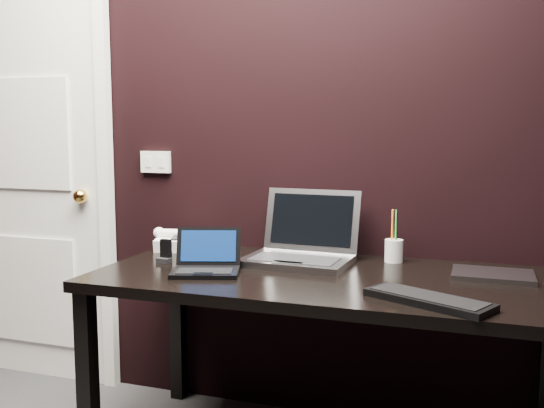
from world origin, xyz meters
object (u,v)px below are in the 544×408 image
(mobile_phone, at_px, (165,254))
(netbook, at_px, (206,264))
(pen_cup, at_px, (394,250))
(door, at_px, (28,175))
(desk_phone, at_px, (179,241))
(silver_laptop, at_px, (301,249))
(desk, at_px, (326,295))
(closed_laptop, at_px, (493,275))
(ext_keyboard, at_px, (428,299))

(mobile_phone, bearing_deg, netbook, -25.76)
(netbook, relative_size, pen_cup, 1.40)
(door, distance_m, desk_phone, 0.97)
(silver_laptop, relative_size, mobile_phone, 4.60)
(netbook, bearing_deg, door, 158.06)
(netbook, height_order, mobile_phone, netbook)
(desk, relative_size, closed_laptop, 6.04)
(netbook, xyz_separation_m, desk_phone, (-0.30, 0.36, 0.01))
(desk, relative_size, mobile_phone, 18.38)
(desk, height_order, mobile_phone, mobile_phone)
(closed_laptop, height_order, desk_phone, desk_phone)
(closed_laptop, height_order, pen_cup, pen_cup)
(silver_laptop, bearing_deg, door, 172.36)
(netbook, relative_size, mobile_phone, 3.23)
(netbook, xyz_separation_m, silver_laptop, (0.28, 0.29, 0.02))
(desk_phone, bearing_deg, pen_cup, 3.62)
(netbook, relative_size, desk_phone, 1.30)
(netbook, height_order, closed_laptop, netbook)
(silver_laptop, bearing_deg, desk_phone, 173.50)
(desk, xyz_separation_m, mobile_phone, (-0.66, -0.00, 0.11))
(silver_laptop, height_order, pen_cup, silver_laptop)
(ext_keyboard, relative_size, pen_cup, 1.93)
(netbook, bearing_deg, ext_keyboard, -10.34)
(desk_phone, bearing_deg, door, 171.64)
(ext_keyboard, bearing_deg, closed_laptop, 64.79)
(desk_phone, distance_m, mobile_phone, 0.25)
(ext_keyboard, xyz_separation_m, desk_phone, (-1.11, 0.50, 0.03))
(desk, bearing_deg, closed_laptop, 14.26)
(door, distance_m, closed_laptop, 2.26)
(desk_phone, bearing_deg, ext_keyboard, -24.36)
(ext_keyboard, bearing_deg, netbook, 169.66)
(silver_laptop, xyz_separation_m, mobile_phone, (-0.52, -0.18, -0.02))
(pen_cup, bearing_deg, silver_laptop, -160.29)
(netbook, bearing_deg, pen_cup, 33.15)
(silver_laptop, bearing_deg, netbook, -134.53)
(desk, bearing_deg, door, 167.18)
(door, bearing_deg, closed_laptop, -5.85)
(silver_laptop, relative_size, closed_laptop, 1.51)
(netbook, bearing_deg, desk_phone, 130.06)
(desk_phone, height_order, pen_cup, pen_cup)
(desk, bearing_deg, desk_phone, 161.78)
(ext_keyboard, relative_size, desk_phone, 1.79)
(door, xyz_separation_m, desk, (1.65, -0.38, -0.38))
(desk, distance_m, pen_cup, 0.38)
(door, distance_m, desk, 1.73)
(mobile_phone, bearing_deg, desk_phone, 105.25)
(door, bearing_deg, silver_laptop, -7.64)
(mobile_phone, bearing_deg, ext_keyboard, -13.99)
(door, height_order, netbook, door)
(closed_laptop, bearing_deg, mobile_phone, -173.09)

